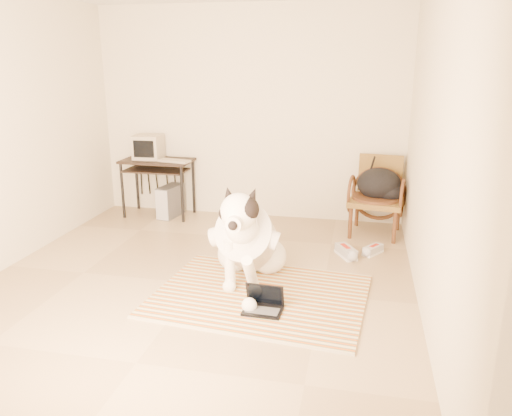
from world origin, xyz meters
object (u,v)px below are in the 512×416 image
(computer_desk, at_px, (157,168))
(laptop, at_px, (264,304))
(pc_tower, at_px, (170,201))
(rattan_chair, at_px, (377,196))
(dog, at_px, (248,240))
(crt_monitor, at_px, (148,147))
(backpack, at_px, (381,185))

(computer_desk, bearing_deg, laptop, -51.21)
(laptop, bearing_deg, pc_tower, 126.35)
(pc_tower, height_order, rattan_chair, rattan_chair)
(computer_desk, bearing_deg, rattan_chair, -2.39)
(dog, relative_size, laptop, 4.30)
(laptop, relative_size, crt_monitor, 0.91)
(backpack, bearing_deg, crt_monitor, 176.19)
(computer_desk, bearing_deg, dog, -47.51)
(dog, distance_m, pc_tower, 2.31)
(dog, height_order, crt_monitor, crt_monitor)
(computer_desk, distance_m, backpack, 2.88)
(crt_monitor, distance_m, rattan_chair, 3.01)
(computer_desk, xyz_separation_m, pc_tower, (0.17, -0.01, -0.45))
(dog, bearing_deg, laptop, -65.24)
(computer_desk, height_order, backpack, backpack)
(pc_tower, bearing_deg, rattan_chair, -2.32)
(backpack, bearing_deg, laptop, -113.41)
(dog, bearing_deg, pc_tower, 129.58)
(dog, height_order, computer_desk, dog)
(laptop, relative_size, rattan_chair, 0.36)
(laptop, height_order, rattan_chair, rattan_chair)
(laptop, xyz_separation_m, computer_desk, (-1.91, 2.37, 0.58))
(computer_desk, height_order, crt_monitor, crt_monitor)
(laptop, relative_size, backpack, 0.61)
(pc_tower, height_order, backpack, backpack)
(backpack, bearing_deg, dog, -126.91)
(crt_monitor, bearing_deg, dog, -46.25)
(pc_tower, xyz_separation_m, rattan_chair, (2.67, -0.11, 0.25))
(dog, distance_m, rattan_chair, 2.06)
(laptop, bearing_deg, backpack, 66.59)
(dog, height_order, laptop, dog)
(rattan_chair, distance_m, backpack, 0.14)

